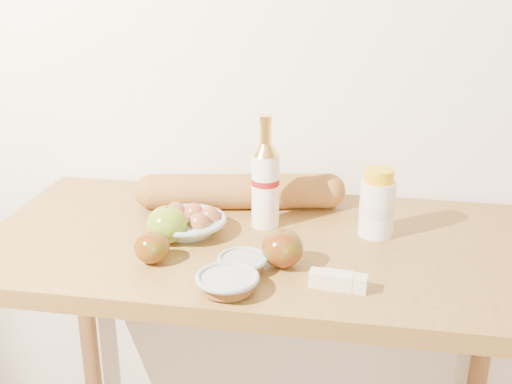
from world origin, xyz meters
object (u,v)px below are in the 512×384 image
cream_bottle (377,205)px  egg_bowl (189,223)px  baguette (240,191)px  bourbon_bottle (265,182)px  table (258,288)px

cream_bottle → egg_bowl: 0.41m
cream_bottle → egg_bowl: (-0.41, -0.07, -0.05)m
baguette → bourbon_bottle: bearing=-61.3°
table → bourbon_bottle: size_ratio=4.69×
cream_bottle → baguette: size_ratio=0.30×
bourbon_bottle → cream_bottle: 0.25m
egg_bowl → baguette: baguette is taller
bourbon_bottle → egg_bowl: 0.19m
bourbon_bottle → cream_bottle: (0.25, -0.01, -0.03)m
table → baguette: bearing=113.8°
table → cream_bottle: size_ratio=7.91×
table → baguette: size_ratio=2.34×
table → baguette: 0.25m
cream_bottle → baguette: cream_bottle is taller
bourbon_bottle → cream_bottle: bearing=8.5°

